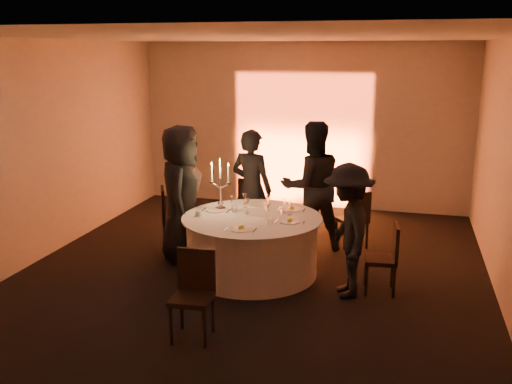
% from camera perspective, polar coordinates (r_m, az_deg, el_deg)
% --- Properties ---
extents(floor, '(7.00, 7.00, 0.00)m').
position_cam_1_polar(floor, '(7.55, -0.39, -8.11)').
color(floor, black).
rests_on(floor, ground).
extents(ceiling, '(7.00, 7.00, 0.00)m').
position_cam_1_polar(ceiling, '(7.00, -0.44, 15.28)').
color(ceiling, silver).
rests_on(ceiling, wall_back).
extents(wall_back, '(7.00, 0.00, 7.00)m').
position_cam_1_polar(wall_back, '(10.50, 4.66, 6.60)').
color(wall_back, '#BBB6AE').
rests_on(wall_back, floor).
extents(wall_front, '(7.00, 0.00, 7.00)m').
position_cam_1_polar(wall_front, '(3.97, -13.93, -6.19)').
color(wall_front, '#BBB6AE').
rests_on(wall_front, floor).
extents(wall_left, '(0.00, 7.00, 7.00)m').
position_cam_1_polar(wall_left, '(8.42, -20.57, 3.93)').
color(wall_left, '#BBB6AE').
rests_on(wall_left, floor).
extents(wall_right, '(0.00, 7.00, 7.00)m').
position_cam_1_polar(wall_right, '(6.98, 24.10, 1.67)').
color(wall_right, '#BBB6AE').
rests_on(wall_right, floor).
extents(uplighter_fixture, '(0.25, 0.12, 0.10)m').
position_cam_1_polar(uplighter_fixture, '(10.50, 4.21, -1.47)').
color(uplighter_fixture, black).
rests_on(uplighter_fixture, floor).
extents(banquet_table, '(1.80, 1.80, 0.77)m').
position_cam_1_polar(banquet_table, '(7.42, -0.40, -5.36)').
color(banquet_table, black).
rests_on(banquet_table, floor).
extents(chair_left, '(0.54, 0.54, 0.93)m').
position_cam_1_polar(chair_left, '(8.34, -8.50, -2.30)').
color(chair_left, black).
rests_on(chair_left, floor).
extents(chair_back_left, '(0.47, 0.47, 0.88)m').
position_cam_1_polar(chair_back_left, '(9.08, -0.37, -1.00)').
color(chair_back_left, black).
rests_on(chair_back_left, floor).
extents(chair_back_right, '(0.53, 0.53, 0.86)m').
position_cam_1_polar(chair_back_right, '(8.44, 9.88, -2.46)').
color(chair_back_right, black).
rests_on(chair_back_right, floor).
extents(chair_right, '(0.41, 0.41, 0.85)m').
position_cam_1_polar(chair_right, '(7.00, 12.95, -6.14)').
color(chair_right, black).
rests_on(chair_right, floor).
extents(chair_front, '(0.42, 0.42, 0.90)m').
position_cam_1_polar(chair_front, '(5.86, -6.23, -9.61)').
color(chair_front, black).
rests_on(chair_front, floor).
extents(guest_left, '(0.80, 1.04, 1.88)m').
position_cam_1_polar(guest_left, '(7.83, -7.46, -0.18)').
color(guest_left, black).
rests_on(guest_left, floor).
extents(guest_back_left, '(0.73, 0.58, 1.75)m').
position_cam_1_polar(guest_back_left, '(8.30, -0.44, 0.30)').
color(guest_back_left, black).
rests_on(guest_back_left, floor).
extents(guest_back_right, '(1.14, 1.05, 1.88)m').
position_cam_1_polar(guest_back_right, '(8.21, 5.60, 0.55)').
color(guest_back_right, black).
rests_on(guest_back_right, floor).
extents(guest_right, '(0.85, 1.15, 1.59)m').
position_cam_1_polar(guest_right, '(6.75, 9.15, -3.84)').
color(guest_right, black).
rests_on(guest_right, floor).
extents(plate_left, '(0.36, 0.26, 0.01)m').
position_cam_1_polar(plate_left, '(7.58, -4.03, -1.84)').
color(plate_left, white).
rests_on(plate_left, banquet_table).
extents(plate_back_left, '(0.36, 0.29, 0.01)m').
position_cam_1_polar(plate_back_left, '(7.86, 0.10, -1.24)').
color(plate_back_left, white).
rests_on(plate_back_left, banquet_table).
extents(plate_back_right, '(0.36, 0.27, 0.08)m').
position_cam_1_polar(plate_back_right, '(7.63, 3.57, -1.67)').
color(plate_back_right, white).
rests_on(plate_back_right, banquet_table).
extents(plate_right, '(0.36, 0.25, 0.08)m').
position_cam_1_polar(plate_right, '(7.08, 3.41, -2.88)').
color(plate_right, white).
rests_on(plate_right, banquet_table).
extents(plate_front, '(0.36, 0.27, 0.08)m').
position_cam_1_polar(plate_front, '(6.79, -1.51, -3.63)').
color(plate_front, white).
rests_on(plate_front, banquet_table).
extents(coffee_cup, '(0.11, 0.11, 0.07)m').
position_cam_1_polar(coffee_cup, '(7.37, -5.81, -2.18)').
color(coffee_cup, white).
rests_on(coffee_cup, banquet_table).
extents(candelabra, '(0.29, 0.14, 0.70)m').
position_cam_1_polar(candelabra, '(7.61, -3.59, 0.05)').
color(candelabra, silver).
rests_on(candelabra, banquet_table).
extents(wine_glass_a, '(0.07, 0.07, 0.19)m').
position_cam_1_polar(wine_glass_a, '(7.59, -2.45, -0.78)').
color(wine_glass_a, silver).
rests_on(wine_glass_a, banquet_table).
extents(wine_glass_b, '(0.07, 0.07, 0.19)m').
position_cam_1_polar(wine_glass_b, '(7.51, 1.26, -0.94)').
color(wine_glass_b, silver).
rests_on(wine_glass_b, banquet_table).
extents(wine_glass_c, '(0.07, 0.07, 0.19)m').
position_cam_1_polar(wine_glass_c, '(7.70, -1.12, -0.55)').
color(wine_glass_c, silver).
rests_on(wine_glass_c, banquet_table).
extents(wine_glass_d, '(0.07, 0.07, 0.19)m').
position_cam_1_polar(wine_glass_d, '(7.45, 2.82, -1.08)').
color(wine_glass_d, silver).
rests_on(wine_glass_d, banquet_table).
extents(wine_glass_e, '(0.07, 0.07, 0.19)m').
position_cam_1_polar(wine_glass_e, '(7.35, 3.38, -1.29)').
color(wine_glass_e, silver).
rests_on(wine_glass_e, banquet_table).
extents(wine_glass_f, '(0.07, 0.07, 0.19)m').
position_cam_1_polar(wine_glass_f, '(7.15, 1.10, -1.71)').
color(wine_glass_f, silver).
rests_on(wine_glass_f, banquet_table).
extents(wine_glass_g, '(0.07, 0.07, 0.19)m').
position_cam_1_polar(wine_glass_g, '(6.99, 2.54, -2.10)').
color(wine_glass_g, silver).
rests_on(wine_glass_g, banquet_table).
extents(wine_glass_h, '(0.07, 0.07, 0.19)m').
position_cam_1_polar(wine_glass_h, '(7.39, -0.94, -1.19)').
color(wine_glass_h, silver).
rests_on(wine_glass_h, banquet_table).
extents(wine_glass_i, '(0.07, 0.07, 0.19)m').
position_cam_1_polar(wine_glass_i, '(7.47, -0.84, -1.02)').
color(wine_glass_i, silver).
rests_on(wine_glass_i, banquet_table).
extents(tumbler_a, '(0.07, 0.07, 0.09)m').
position_cam_1_polar(tumbler_a, '(7.51, -2.14, -1.68)').
color(tumbler_a, silver).
rests_on(tumbler_a, banquet_table).
extents(tumbler_b, '(0.07, 0.07, 0.09)m').
position_cam_1_polar(tumbler_b, '(6.93, 1.43, -3.02)').
color(tumbler_b, silver).
rests_on(tumbler_b, banquet_table).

